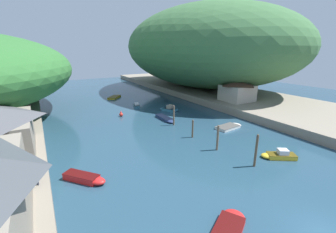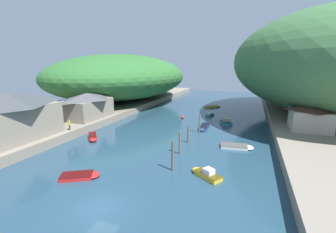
% 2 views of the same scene
% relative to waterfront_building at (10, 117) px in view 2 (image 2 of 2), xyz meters
% --- Properties ---
extents(water_surface, '(130.00, 130.00, 0.00)m').
position_rel_waterfront_building_xyz_m(water_surface, '(20.24, 22.88, -5.10)').
color(water_surface, '#234256').
rests_on(water_surface, ground).
extents(left_bank, '(22.00, 120.00, 1.45)m').
position_rel_waterfront_building_xyz_m(left_bank, '(-6.67, 22.88, -4.38)').
color(left_bank, gray).
rests_on(left_bank, ground).
extents(hillside_left, '(38.35, 53.70, 14.09)m').
position_rel_waterfront_building_xyz_m(hillside_left, '(-7.77, 42.27, 3.40)').
color(hillside_left, '#2D662D').
rests_on(hillside_left, left_bank).
extents(hillside_right, '(41.98, 58.77, 22.84)m').
position_rel_waterfront_building_xyz_m(hillside_right, '(48.26, 40.86, 7.77)').
color(hillside_right, '#3D6B3D').
rests_on(hillside_right, right_bank).
extents(waterfront_building, '(6.68, 14.14, 7.07)m').
position_rel_waterfront_building_xyz_m(waterfront_building, '(0.00, 0.00, 0.00)').
color(waterfront_building, gray).
rests_on(waterfront_building, left_bank).
extents(boathouse_shed, '(6.84, 10.56, 5.21)m').
position_rel_waterfront_building_xyz_m(boathouse_shed, '(0.26, 15.78, -0.97)').
color(boathouse_shed, gray).
rests_on(boathouse_shed, left_bank).
extents(right_bank_cottage, '(6.37, 6.23, 4.41)m').
position_rel_waterfront_building_xyz_m(right_bank_cottage, '(41.70, 21.67, -1.38)').
color(right_bank_cottage, '#B2A899').
rests_on(right_bank_cottage, right_bank).
extents(boat_small_dinghy, '(3.11, 3.97, 1.25)m').
position_rel_waterfront_building_xyz_m(boat_small_dinghy, '(27.33, 26.61, -4.71)').
color(boat_small_dinghy, teal).
rests_on(boat_small_dinghy, water_surface).
extents(boat_cabin_cruiser, '(5.06, 2.66, 0.42)m').
position_rel_waterfront_building_xyz_m(boat_cabin_cruiser, '(30.74, 12.48, -4.90)').
color(boat_cabin_cruiser, silver).
rests_on(boat_cabin_cruiser, water_surface).
extents(boat_far_upstream, '(4.98, 5.37, 0.42)m').
position_rel_waterfront_building_xyz_m(boat_far_upstream, '(21.83, 45.01, -4.90)').
color(boat_far_upstream, gold).
rests_on(boat_far_upstream, water_surface).
extents(boat_near_quay, '(4.48, 3.59, 0.46)m').
position_rel_waterfront_building_xyz_m(boat_near_quay, '(14.96, -3.26, -4.88)').
color(boat_near_quay, red).
rests_on(boat_near_quay, water_surface).
extents(boat_moored_right, '(4.01, 3.29, 1.11)m').
position_rel_waterfront_building_xyz_m(boat_moored_right, '(27.87, 1.87, -4.76)').
color(boat_moored_right, gold).
rests_on(boat_moored_right, water_surface).
extents(boat_mid_channel, '(2.01, 3.36, 0.89)m').
position_rel_waterfront_building_xyz_m(boat_mid_channel, '(22.95, 33.17, -4.82)').
color(boat_mid_channel, teal).
rests_on(boat_mid_channel, water_surface).
extents(boat_red_skiff, '(1.45, 5.37, 0.51)m').
position_rel_waterfront_building_xyz_m(boat_red_skiff, '(23.70, 21.23, -4.85)').
color(boat_red_skiff, navy).
rests_on(boat_red_skiff, water_surface).
extents(boat_yellow_tender, '(3.80, 4.21, 0.65)m').
position_rel_waterfront_building_xyz_m(boat_yellow_tender, '(7.38, 8.17, -4.78)').
color(boat_yellow_tender, red).
rests_on(boat_yellow_tender, water_surface).
extents(mooring_post_nearest, '(0.26, 0.26, 3.75)m').
position_rel_waterfront_building_xyz_m(mooring_post_nearest, '(23.88, 1.96, -3.22)').
color(mooring_post_nearest, brown).
rests_on(mooring_post_nearest, water_surface).
extents(mooring_post_second, '(0.27, 0.27, 3.33)m').
position_rel_waterfront_building_xyz_m(mooring_post_second, '(23.15, 7.15, -3.43)').
color(mooring_post_second, brown).
rests_on(mooring_post_second, water_surface).
extents(mooring_post_middle, '(0.24, 0.24, 2.68)m').
position_rel_waterfront_building_xyz_m(mooring_post_middle, '(22.97, 12.17, -3.76)').
color(mooring_post_middle, brown).
rests_on(mooring_post_middle, water_surface).
extents(mooring_post_fourth, '(0.26, 0.26, 3.44)m').
position_rel_waterfront_building_xyz_m(mooring_post_fourth, '(23.50, 18.19, -3.38)').
color(mooring_post_fourth, brown).
rests_on(mooring_post_fourth, water_surface).
extents(channel_buoy_near, '(0.71, 0.71, 1.07)m').
position_rel_waterfront_building_xyz_m(channel_buoy_near, '(17.49, 27.55, -4.69)').
color(channel_buoy_near, red).
rests_on(channel_buoy_near, water_surface).
extents(person_on_quay, '(0.33, 0.43, 1.69)m').
position_rel_waterfront_building_xyz_m(person_on_quay, '(2.02, -1.58, -2.67)').
color(person_on_quay, '#282D3D').
rests_on(person_on_quay, left_bank).
extents(person_by_boathouse, '(0.30, 0.42, 1.69)m').
position_rel_waterfront_building_xyz_m(person_by_boathouse, '(3.46, 7.28, -2.67)').
color(person_by_boathouse, '#282D3D').
rests_on(person_by_boathouse, left_bank).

